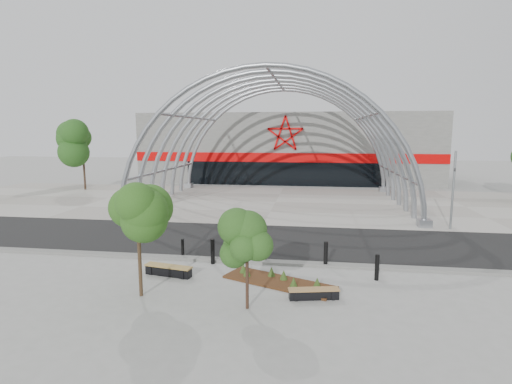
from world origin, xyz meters
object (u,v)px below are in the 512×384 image
at_px(signal_pole, 453,189).
at_px(street_tree_1, 247,242).
at_px(bench_1, 314,294).
at_px(bollard_2, 265,251).
at_px(street_tree_0, 138,216).
at_px(bench_0, 169,271).

relative_size(signal_pole, street_tree_1, 1.48).
xyz_separation_m(street_tree_1, bench_1, (2.21, 1.11, -2.13)).
relative_size(signal_pole, bollard_2, 4.69).
xyz_separation_m(street_tree_0, bench_0, (0.25, 2.11, -2.74)).
bearing_deg(street_tree_0, bench_0, 83.37).
relative_size(bench_0, bollard_2, 2.05).
height_order(signal_pole, street_tree_0, signal_pole).
height_order(bench_0, bench_1, bench_0).
height_order(street_tree_1, bollard_2, street_tree_1).
bearing_deg(signal_pole, street_tree_1, -129.63).
bearing_deg(street_tree_1, bollard_2, 90.04).
bearing_deg(street_tree_0, bollard_2, 48.22).
bearing_deg(street_tree_1, bench_1, 26.68).
bearing_deg(bench_0, bench_1, -14.09).
xyz_separation_m(bench_1, bollard_2, (-2.21, 3.83, 0.32)).
bearing_deg(bench_1, street_tree_0, -174.27).
distance_m(bench_1, bollard_2, 4.43).
relative_size(bench_0, bench_1, 1.13).
relative_size(street_tree_0, bench_1, 2.22).
bearing_deg(bench_0, signal_pole, 35.15).
height_order(street_tree_0, bench_0, street_tree_0).
xyz_separation_m(street_tree_0, bollard_2, (3.98, 4.45, -2.44)).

